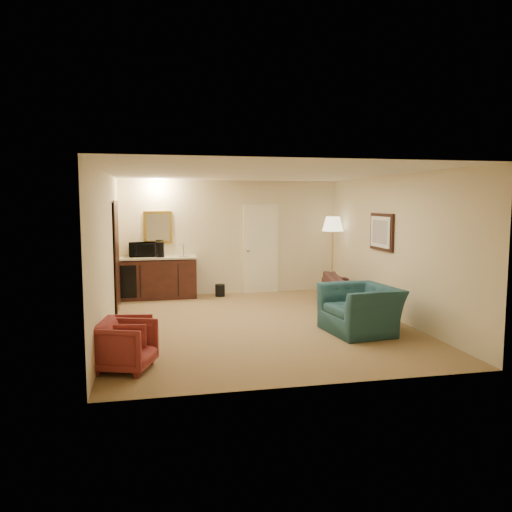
{
  "coord_description": "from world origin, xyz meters",
  "views": [
    {
      "loc": [
        -1.8,
        -8.32,
        2.12
      ],
      "look_at": [
        0.06,
        0.5,
        1.13
      ],
      "focal_mm": 35.0,
      "sensor_mm": 36.0,
      "label": 1
    }
  ],
  "objects_px": {
    "wetbar_cabinet": "(159,278)",
    "waste_bin": "(220,290)",
    "coffee_maker": "(160,250)",
    "rose_chair_near": "(125,344)",
    "coffee_table": "(367,313)",
    "floor_lamp": "(332,256)",
    "microwave": "(142,248)",
    "rose_chair_far": "(127,337)",
    "teal_armchair": "(361,301)",
    "sofa": "(346,285)"
  },
  "relations": [
    {
      "from": "teal_armchair",
      "to": "microwave",
      "type": "height_order",
      "value": "microwave"
    },
    {
      "from": "rose_chair_far",
      "to": "sofa",
      "type": "bearing_deg",
      "value": -47.53
    },
    {
      "from": "coffee_maker",
      "to": "rose_chair_near",
      "type": "bearing_deg",
      "value": -85.35
    },
    {
      "from": "wetbar_cabinet",
      "to": "waste_bin",
      "type": "height_order",
      "value": "wetbar_cabinet"
    },
    {
      "from": "coffee_maker",
      "to": "sofa",
      "type": "bearing_deg",
      "value": -8.5
    },
    {
      "from": "sofa",
      "to": "teal_armchair",
      "type": "relative_size",
      "value": 1.71
    },
    {
      "from": "coffee_table",
      "to": "waste_bin",
      "type": "relative_size",
      "value": 2.7
    },
    {
      "from": "rose_chair_far",
      "to": "teal_armchair",
      "type": "bearing_deg",
      "value": -70.67
    },
    {
      "from": "rose_chair_far",
      "to": "rose_chair_near",
      "type": "bearing_deg",
      "value": -171.53
    },
    {
      "from": "rose_chair_near",
      "to": "coffee_table",
      "type": "distance_m",
      "value": 4.23
    },
    {
      "from": "teal_armchair",
      "to": "coffee_maker",
      "type": "relative_size",
      "value": 3.57
    },
    {
      "from": "wetbar_cabinet",
      "to": "microwave",
      "type": "xyz_separation_m",
      "value": [
        -0.35,
        0.08,
        0.65
      ]
    },
    {
      "from": "coffee_table",
      "to": "rose_chair_far",
      "type": "bearing_deg",
      "value": -164.51
    },
    {
      "from": "waste_bin",
      "to": "coffee_maker",
      "type": "bearing_deg",
      "value": -179.91
    },
    {
      "from": "sofa",
      "to": "floor_lamp",
      "type": "relative_size",
      "value": 1.12
    },
    {
      "from": "rose_chair_near",
      "to": "coffee_table",
      "type": "xyz_separation_m",
      "value": [
        3.95,
        1.49,
        -0.13
      ]
    },
    {
      "from": "wetbar_cabinet",
      "to": "rose_chair_near",
      "type": "distance_m",
      "value": 4.75
    },
    {
      "from": "rose_chair_near",
      "to": "rose_chair_far",
      "type": "xyz_separation_m",
      "value": [
        0.0,
        0.4,
        -0.02
      ]
    },
    {
      "from": "floor_lamp",
      "to": "waste_bin",
      "type": "height_order",
      "value": "floor_lamp"
    },
    {
      "from": "wetbar_cabinet",
      "to": "coffee_table",
      "type": "relative_size",
      "value": 2.22
    },
    {
      "from": "sofa",
      "to": "waste_bin",
      "type": "xyz_separation_m",
      "value": [
        -2.46,
        1.35,
        -0.26
      ]
    },
    {
      "from": "sofa",
      "to": "teal_armchair",
      "type": "bearing_deg",
      "value": 175.98
    },
    {
      "from": "coffee_table",
      "to": "coffee_maker",
      "type": "distance_m",
      "value": 4.73
    },
    {
      "from": "wetbar_cabinet",
      "to": "coffee_table",
      "type": "bearing_deg",
      "value": -43.07
    },
    {
      "from": "wetbar_cabinet",
      "to": "microwave",
      "type": "bearing_deg",
      "value": 167.95
    },
    {
      "from": "rose_chair_near",
      "to": "microwave",
      "type": "relative_size",
      "value": 1.22
    },
    {
      "from": "wetbar_cabinet",
      "to": "sofa",
      "type": "height_order",
      "value": "wetbar_cabinet"
    },
    {
      "from": "wetbar_cabinet",
      "to": "rose_chair_near",
      "type": "relative_size",
      "value": 2.4
    },
    {
      "from": "wetbar_cabinet",
      "to": "sofa",
      "type": "distance_m",
      "value": 4.06
    },
    {
      "from": "floor_lamp",
      "to": "coffee_maker",
      "type": "bearing_deg",
      "value": 174.6
    },
    {
      "from": "teal_armchair",
      "to": "floor_lamp",
      "type": "bearing_deg",
      "value": 160.38
    },
    {
      "from": "rose_chair_near",
      "to": "sofa",
      "type": "bearing_deg",
      "value": -32.96
    },
    {
      "from": "coffee_table",
      "to": "microwave",
      "type": "relative_size",
      "value": 1.32
    },
    {
      "from": "coffee_table",
      "to": "floor_lamp",
      "type": "relative_size",
      "value": 0.41
    },
    {
      "from": "rose_chair_far",
      "to": "coffee_table",
      "type": "xyz_separation_m",
      "value": [
        3.95,
        1.09,
        -0.11
      ]
    },
    {
      "from": "wetbar_cabinet",
      "to": "teal_armchair",
      "type": "bearing_deg",
      "value": -48.99
    },
    {
      "from": "coffee_maker",
      "to": "teal_armchair",
      "type": "bearing_deg",
      "value": -37.53
    },
    {
      "from": "coffee_table",
      "to": "floor_lamp",
      "type": "height_order",
      "value": "floor_lamp"
    },
    {
      "from": "rose_chair_near",
      "to": "rose_chair_far",
      "type": "relative_size",
      "value": 1.07
    },
    {
      "from": "floor_lamp",
      "to": "waste_bin",
      "type": "distance_m",
      "value": 2.65
    },
    {
      "from": "coffee_table",
      "to": "floor_lamp",
      "type": "bearing_deg",
      "value": 81.85
    },
    {
      "from": "sofa",
      "to": "teal_armchair",
      "type": "height_order",
      "value": "teal_armchair"
    },
    {
      "from": "rose_chair_near",
      "to": "microwave",
      "type": "bearing_deg",
      "value": 17.78
    },
    {
      "from": "teal_armchair",
      "to": "rose_chair_far",
      "type": "relative_size",
      "value": 1.83
    },
    {
      "from": "floor_lamp",
      "to": "coffee_maker",
      "type": "height_order",
      "value": "floor_lamp"
    },
    {
      "from": "rose_chair_near",
      "to": "microwave",
      "type": "xyz_separation_m",
      "value": [
        0.15,
        4.8,
        0.77
      ]
    },
    {
      "from": "coffee_table",
      "to": "microwave",
      "type": "height_order",
      "value": "microwave"
    },
    {
      "from": "rose_chair_near",
      "to": "waste_bin",
      "type": "bearing_deg",
      "value": -2.02
    },
    {
      "from": "coffee_table",
      "to": "microwave",
      "type": "bearing_deg",
      "value": 139.04
    },
    {
      "from": "wetbar_cabinet",
      "to": "coffee_table",
      "type": "xyz_separation_m",
      "value": [
        3.45,
        -3.23,
        -0.25
      ]
    }
  ]
}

